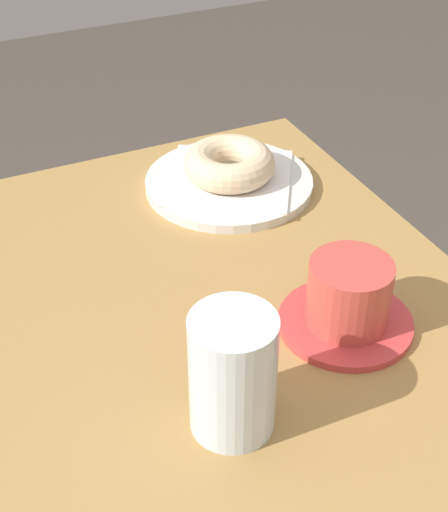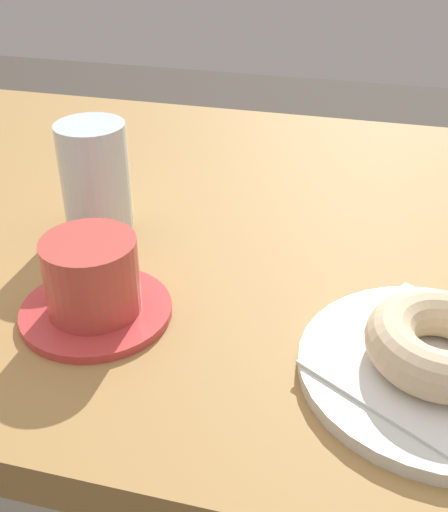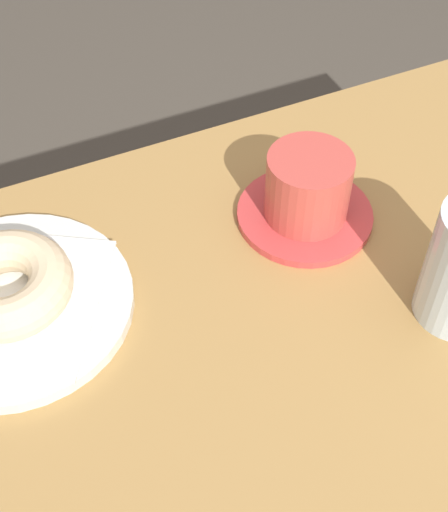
{
  "view_description": "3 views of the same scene",
  "coord_description": "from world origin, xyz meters",
  "px_view_note": "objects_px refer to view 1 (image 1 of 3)",
  "views": [
    {
      "loc": [
        -0.29,
        0.15,
        1.2
      ],
      "look_at": [
        0.25,
        -0.11,
        0.76
      ],
      "focal_mm": 53.49,
      "sensor_mm": 36.0,
      "label": 1
    },
    {
      "loc": [
        0.37,
        -0.58,
        1.05
      ],
      "look_at": [
        0.25,
        -0.12,
        0.74
      ],
      "focal_mm": 44.57,
      "sensor_mm": 36.0,
      "label": 2
    },
    {
      "loc": [
        0.43,
        0.22,
        1.21
      ],
      "look_at": [
        0.26,
        -0.15,
        0.75
      ],
      "focal_mm": 50.53,
      "sensor_mm": 36.0,
      "label": 3
    }
  ],
  "objects_px": {
    "plate_sugar_ring": "(229,183)",
    "donut_sugar_ring": "(229,163)",
    "coffee_cup": "(348,299)",
    "water_glass": "(233,374)"
  },
  "relations": [
    {
      "from": "coffee_cup",
      "to": "donut_sugar_ring",
      "type": "bearing_deg",
      "value": -1.64
    },
    {
      "from": "donut_sugar_ring",
      "to": "coffee_cup",
      "type": "relative_size",
      "value": 0.86
    },
    {
      "from": "plate_sugar_ring",
      "to": "donut_sugar_ring",
      "type": "bearing_deg",
      "value": 90.0
    },
    {
      "from": "coffee_cup",
      "to": "plate_sugar_ring",
      "type": "bearing_deg",
      "value": -1.64
    },
    {
      "from": "donut_sugar_ring",
      "to": "coffee_cup",
      "type": "height_order",
      "value": "coffee_cup"
    },
    {
      "from": "plate_sugar_ring",
      "to": "donut_sugar_ring",
      "type": "height_order",
      "value": "donut_sugar_ring"
    },
    {
      "from": "plate_sugar_ring",
      "to": "water_glass",
      "type": "relative_size",
      "value": 1.84
    },
    {
      "from": "plate_sugar_ring",
      "to": "coffee_cup",
      "type": "relative_size",
      "value": 1.59
    },
    {
      "from": "donut_sugar_ring",
      "to": "water_glass",
      "type": "bearing_deg",
      "value": 155.21
    },
    {
      "from": "plate_sugar_ring",
      "to": "donut_sugar_ring",
      "type": "distance_m",
      "value": 0.03
    }
  ]
}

